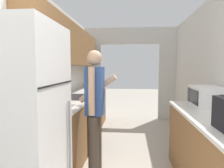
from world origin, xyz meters
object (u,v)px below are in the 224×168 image
(person, at_px, (95,110))
(microwave, at_px, (207,96))
(refrigerator, at_px, (21,129))
(range_oven, at_px, (76,122))

(person, xyz_separation_m, microwave, (1.46, 0.24, 0.16))
(refrigerator, bearing_deg, microwave, 30.01)
(microwave, bearing_deg, refrigerator, -149.99)
(refrigerator, xyz_separation_m, range_oven, (-0.03, 1.81, -0.44))
(refrigerator, distance_m, person, 1.01)
(refrigerator, xyz_separation_m, microwave, (1.95, 1.12, 0.15))
(person, bearing_deg, microwave, -75.73)
(refrigerator, height_order, person, refrigerator)
(person, distance_m, microwave, 1.49)
(person, bearing_deg, range_oven, 33.97)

